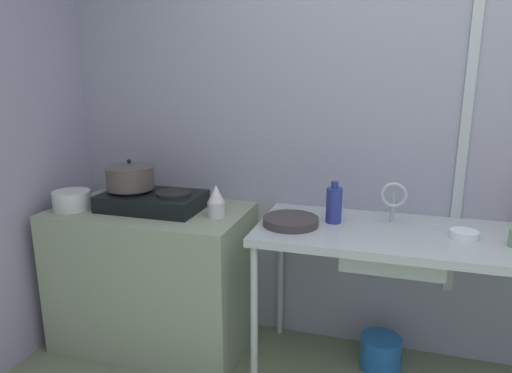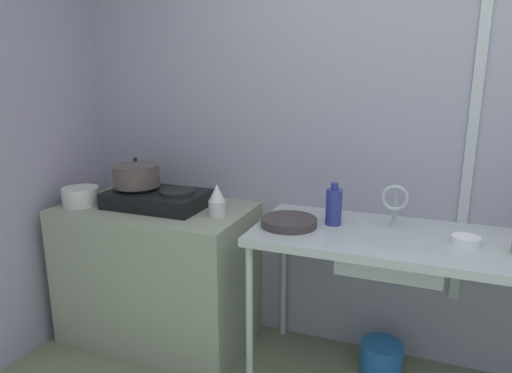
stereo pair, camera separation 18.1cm
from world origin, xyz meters
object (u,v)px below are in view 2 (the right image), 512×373
at_px(sink_basin, 390,253).
at_px(faucet, 395,200).
at_px(bucket_on_floor, 381,359).
at_px(percolator, 217,200).
at_px(small_bowl_on_drainboard, 466,240).
at_px(frying_pan, 289,222).
at_px(bottle_by_sink, 334,206).
at_px(stove, 157,198).
at_px(pot_beside_stove, 81,196).
at_px(pot_on_left_burner, 136,174).

height_order(sink_basin, faucet, faucet).
bearing_deg(bucket_on_floor, percolator, -172.17).
height_order(percolator, small_bowl_on_drainboard, percolator).
height_order(percolator, frying_pan, percolator).
relative_size(bottle_by_sink, bucket_on_floor, 0.98).
distance_m(stove, faucet, 1.31).
xyz_separation_m(sink_basin, faucet, (-0.01, 0.14, 0.22)).
height_order(percolator, faucet, faucet).
bearing_deg(faucet, small_bowl_on_drainboard, -18.99).
height_order(percolator, bottle_by_sink, bottle_by_sink).
bearing_deg(sink_basin, pot_beside_stove, -177.11).
xyz_separation_m(sink_basin, bottle_by_sink, (-0.29, 0.09, 0.17)).
relative_size(faucet, frying_pan, 0.79).
xyz_separation_m(pot_beside_stove, small_bowl_on_drainboard, (2.06, 0.12, -0.03)).
xyz_separation_m(pot_beside_stove, percolator, (0.84, 0.10, 0.03)).
xyz_separation_m(pot_beside_stove, frying_pan, (1.25, 0.07, -0.03)).
height_order(bottle_by_sink, bucket_on_floor, bottle_by_sink).
bearing_deg(stove, bottle_by_sink, 2.92).
bearing_deg(bucket_on_floor, faucet, 50.55).
relative_size(pot_on_left_burner, percolator, 1.55).
bearing_deg(small_bowl_on_drainboard, frying_pan, -176.78).
relative_size(sink_basin, small_bowl_on_drainboard, 3.74).
bearing_deg(pot_beside_stove, bucket_on_floor, 7.33).
height_order(pot_beside_stove, sink_basin, pot_beside_stove).
distance_m(faucet, bottle_by_sink, 0.30).
bearing_deg(stove, percolator, -4.32).
bearing_deg(percolator, frying_pan, -3.48).
height_order(frying_pan, bucket_on_floor, frying_pan).
bearing_deg(bucket_on_floor, sink_basin, -84.41).
bearing_deg(frying_pan, percolator, 176.52).
bearing_deg(pot_beside_stove, bottle_by_sink, 7.13).
distance_m(pot_beside_stove, percolator, 0.84).
bearing_deg(faucet, stove, -175.54).
bearing_deg(bottle_by_sink, stove, -177.08).
relative_size(pot_beside_stove, percolator, 1.18).
xyz_separation_m(pot_on_left_burner, bottle_by_sink, (1.15, 0.05, -0.09)).
xyz_separation_m(frying_pan, bottle_by_sink, (0.20, 0.11, 0.07)).
distance_m(frying_pan, small_bowl_on_drainboard, 0.81).
xyz_separation_m(frying_pan, small_bowl_on_drainboard, (0.81, 0.05, -0.00)).
distance_m(stove, pot_beside_stove, 0.46).
height_order(faucet, small_bowl_on_drainboard, faucet).
distance_m(sink_basin, small_bowl_on_drainboard, 0.33).
bearing_deg(pot_beside_stove, frying_pan, 3.42).
height_order(pot_on_left_burner, faucet, pot_on_left_burner).
distance_m(frying_pan, bottle_by_sink, 0.24).
height_order(faucet, frying_pan, faucet).
bearing_deg(stove, frying_pan, -3.90).
bearing_deg(stove, pot_on_left_burner, -180.00).
relative_size(stove, percolator, 3.19).
xyz_separation_m(sink_basin, frying_pan, (-0.50, -0.01, 0.10)).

